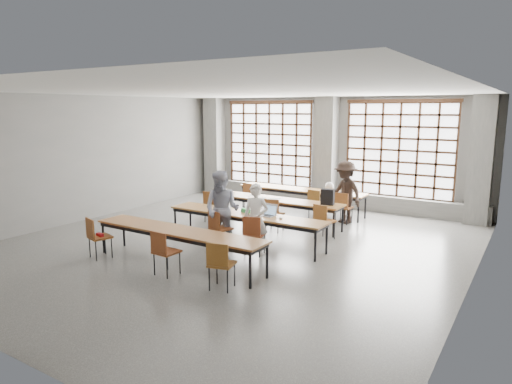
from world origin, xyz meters
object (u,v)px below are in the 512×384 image
Objects in this scene: student_back at (345,192)px; chair_near_left at (96,234)px; chair_back_mid at (316,202)px; laptop_back at (345,191)px; green_box at (246,211)px; student_female at (222,210)px; chair_mid_right at (323,218)px; student_male at (256,219)px; chair_near_mid at (163,248)px; chair_mid_centre at (273,211)px; desk_row_d at (178,233)px; chair_front_left at (218,225)px; desk_row_c at (245,216)px; mouse at (281,218)px; red_pouch at (100,235)px; backpack at (328,197)px; desk_row_b at (272,201)px; plastic_bag at (329,187)px; chair_back_right at (343,205)px; chair_near_right at (220,261)px; laptop_front at (268,213)px; chair_front_right at (253,231)px; desk_row_a at (301,191)px; chair_mid_left at (212,203)px; chair_back_left at (250,194)px.

chair_near_left is at bearing -95.31° from student_back.
chair_back_mid is 2.05× the size of laptop_back.
green_box is at bearing 52.31° from chair_near_left.
student_female is at bearing -87.87° from student_back.
student_male is (-0.80, -1.76, 0.24)m from chair_mid_right.
chair_back_mid and chair_near_mid have the same top height.
chair_mid_centre is 1.21m from green_box.
chair_back_mid is at bearing 84.11° from chair_near_mid.
desk_row_d is 1.30m from chair_front_left.
mouse reaches higher than desk_row_c.
laptop_back is at bearing 74.15° from green_box.
red_pouch is (-3.28, -5.60, -0.36)m from student_back.
chair_near_mid is 2.20× the size of backpack.
plastic_bag reaches higher than desk_row_b.
chair_back_right is 1.00× the size of chair_near_right.
laptop_front is at bearing 23.58° from student_female.
desk_row_d is 4.55× the size of chair_back_mid.
desk_row_d reaches higher than red_pouch.
desk_row_d is 1.63m from chair_front_right.
desk_row_c is 1.00× the size of desk_row_d.
student_female is (0.08, -4.13, 0.22)m from desk_row_a.
student_male is 7.76× the size of red_pouch.
laptop_front is at bearing -24.59° from chair_mid_left.
chair_back_mid is 6.00m from red_pouch.
chair_mid_centre is (0.02, 1.26, -0.13)m from desk_row_c.
chair_mid_left reaches higher than desk_row_b.
student_back is at bearing 72.63° from desk_row_d.
mouse is 1.01m from green_box.
laptop_front reaches higher than desk_row_d.
plastic_bag reaches higher than green_box.
chair_mid_right is at bearing 86.46° from chair_near_right.
backpack is (0.05, 4.49, 0.39)m from chair_near_right.
chair_mid_centre is at bearing 95.40° from student_male.
chair_mid_centre is at bearing -101.67° from plastic_bag.
chair_back_right is at bearing 59.09° from red_pouch.
desk_row_b is 4.55× the size of chair_near_left.
chair_mid_left is 3.27m from backpack.
student_back is (3.30, 5.68, 0.33)m from chair_near_left.
desk_row_d is at bearing 157.57° from chair_near_right.
chair_back_right reaches higher than desk_row_c.
backpack is at bearing -82.86° from laptop_back.
chair_mid_right is 3.08× the size of plastic_bag.
chair_back_left is at bearing 101.29° from student_female.
chair_front_right is at bearing -56.32° from chair_back_left.
plastic_bag is (-0.87, 2.42, 0.34)m from chair_mid_right.
chair_back_mid is 2.94m from chair_mid_left.
chair_front_right is (-0.78, -1.89, 0.00)m from chair_mid_right.
student_back is (3.19, 1.86, 0.33)m from chair_mid_left.
mouse is at bearing 39.20° from red_pouch.
chair_near_mid reaches higher than desk_row_c.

